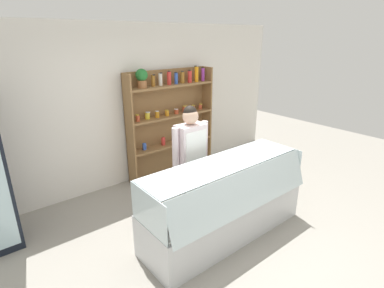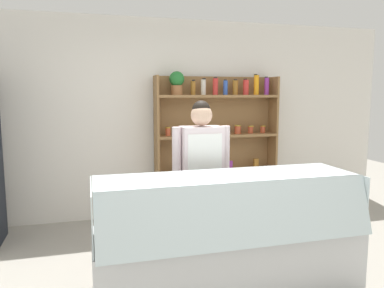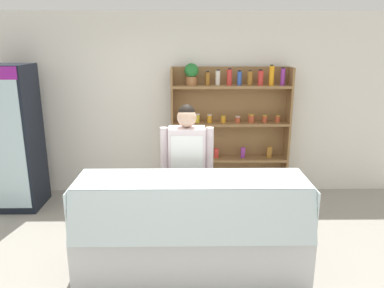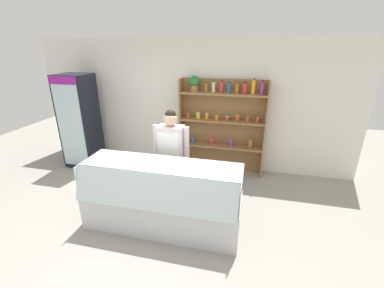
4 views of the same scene
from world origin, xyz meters
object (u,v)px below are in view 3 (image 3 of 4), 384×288
object	(u,v)px
deli_display_case	(191,244)
shop_clerk	(187,163)
drinks_fridge	(12,138)
shelving_unit	(228,124)

from	to	relation	value
deli_display_case	shop_clerk	world-z (taller)	shop_clerk
drinks_fridge	deli_display_case	world-z (taller)	drinks_fridge
shelving_unit	deli_display_case	xyz separation A→B (m)	(-0.57, -2.04, -0.80)
shelving_unit	shop_clerk	world-z (taller)	shelving_unit
deli_display_case	drinks_fridge	bearing A→B (deg)	146.19
drinks_fridge	shop_clerk	size ratio (longest dim) A/B	1.23
shop_clerk	deli_display_case	bearing A→B (deg)	-86.17
shelving_unit	shop_clerk	size ratio (longest dim) A/B	1.22
shelving_unit	shop_clerk	bearing A→B (deg)	-113.62
drinks_fridge	shelving_unit	bearing A→B (deg)	7.60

